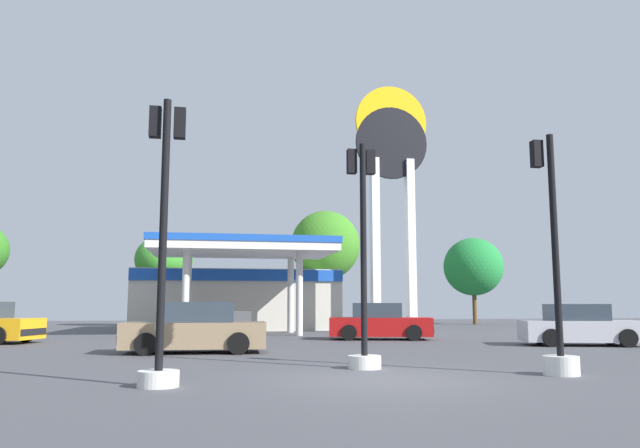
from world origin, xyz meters
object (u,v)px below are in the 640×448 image
object	(u,v)px
car_1	(580,327)
traffic_signal_0	(363,283)
station_pole_sign	(392,174)
car_3	(196,330)
tree_2	(325,245)
tree_3	(473,267)
traffic_signal_1	(556,306)
tree_1	(164,260)
car_2	(380,323)
traffic_signal_2	(162,272)

from	to	relation	value
car_1	traffic_signal_0	xyz separation A→B (m)	(-9.24, -6.04, 1.23)
station_pole_sign	car_1	xyz separation A→B (m)	(3.49, -10.36, -7.43)
car_3	tree_2	world-z (taller)	tree_2
station_pole_sign	tree_2	distance (m)	10.61
car_1	tree_3	distance (m)	22.86
traffic_signal_1	station_pole_sign	bearing A→B (deg)	83.14
station_pole_sign	tree_3	xyz separation A→B (m)	(9.49, 11.43, -3.99)
tree_2	car_3	bearing A→B (deg)	-110.38
traffic_signal_0	tree_1	xyz separation A→B (m)	(-6.38, 27.73, 2.43)
car_2	tree_1	bearing A→B (deg)	119.97
traffic_signal_1	tree_3	bearing A→B (deg)	68.55
traffic_signal_2	car_2	bearing A→B (deg)	59.67
car_2	car_3	size ratio (longest dim) A/B	1.04
car_1	tree_1	xyz separation A→B (m)	(-15.62, 21.69, 3.66)
tree_2	car_1	bearing A→B (deg)	-76.09
car_3	car_1	bearing A→B (deg)	3.85
traffic_signal_2	tree_2	bearing A→B (deg)	73.75
traffic_signal_2	station_pole_sign	bearing A→B (deg)	61.90
traffic_signal_2	car_3	bearing A→B (deg)	86.44
tree_1	traffic_signal_0	bearing A→B (deg)	-77.04
station_pole_sign	traffic_signal_2	world-z (taller)	station_pole_sign
car_1	car_2	distance (m)	7.51
car_1	car_3	size ratio (longest dim) A/B	1.01
traffic_signal_0	traffic_signal_1	bearing A→B (deg)	-28.78
tree_1	tree_2	size ratio (longest dim) A/B	0.78
traffic_signal_2	tree_3	xyz separation A→B (m)	(19.47, 30.12, 2.12)
car_3	traffic_signal_0	size ratio (longest dim) A/B	0.83
traffic_signal_2	tree_1	size ratio (longest dim) A/B	0.86
traffic_signal_2	tree_3	world-z (taller)	tree_3
tree_3	car_1	bearing A→B (deg)	-105.39
traffic_signal_2	tree_1	world-z (taller)	tree_1
car_3	traffic_signal_1	size ratio (longest dim) A/B	0.85
station_pole_sign	car_1	size ratio (longest dim) A/B	3.00
traffic_signal_0	car_1	bearing A→B (deg)	33.18
traffic_signal_0	tree_2	world-z (taller)	tree_2
car_2	traffic_signal_1	size ratio (longest dim) A/B	0.88
station_pole_sign	tree_1	distance (m)	17.02
traffic_signal_0	tree_3	xyz separation A→B (m)	(15.24, 27.83, 2.21)
traffic_signal_1	tree_2	distance (m)	28.74
car_1	traffic_signal_2	world-z (taller)	traffic_signal_2
station_pole_sign	car_2	distance (m)	9.60
traffic_signal_1	tree_2	bearing A→B (deg)	88.74
station_pole_sign	traffic_signal_1	bearing A→B (deg)	-96.86
traffic_signal_0	traffic_signal_1	xyz separation A→B (m)	(3.54, -1.94, -0.51)
car_1	tree_1	size ratio (longest dim) A/B	0.72
station_pole_sign	car_2	size ratio (longest dim) A/B	2.93
car_1	traffic_signal_2	distance (m)	15.89
traffic_signal_1	car_2	bearing A→B (deg)	90.61
tree_1	tree_3	xyz separation A→B (m)	(21.62, 0.10, -0.22)
traffic_signal_1	tree_2	size ratio (longest dim) A/B	0.65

